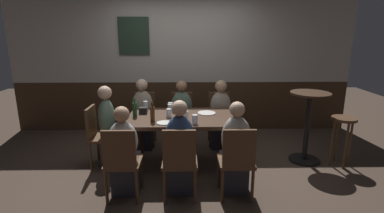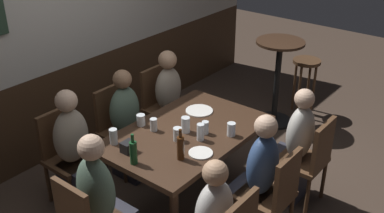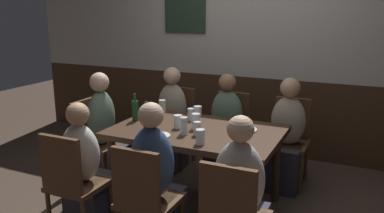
{
  "view_description": "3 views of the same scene",
  "coord_description": "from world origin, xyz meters",
  "px_view_note": "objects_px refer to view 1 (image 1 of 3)",
  "views": [
    {
      "loc": [
        0.08,
        -3.92,
        1.89
      ],
      "look_at": [
        0.16,
        -0.0,
        0.88
      ],
      "focal_mm": 27.28,
      "sensor_mm": 36.0,
      "label": 1
    },
    {
      "loc": [
        -2.71,
        -2.22,
        2.77
      ],
      "look_at": [
        0.24,
        0.12,
        0.85
      ],
      "focal_mm": 43.19,
      "sensor_mm": 36.0,
      "label": 2
    },
    {
      "loc": [
        1.36,
        -3.05,
        1.78
      ],
      "look_at": [
        -0.1,
        0.11,
        0.91
      ],
      "focal_mm": 37.06,
      "sensor_mm": 36.0,
      "label": 3
    }
  ],
  "objects_px": {
    "person_left_far": "(143,119)",
    "beer_glass_half": "(178,116)",
    "chair_mid_far": "(182,115)",
    "person_mid_near": "(180,155)",
    "person_right_far": "(221,119)",
    "tumbler_short": "(146,106)",
    "person_left_near": "(125,157)",
    "condiment_caddy": "(143,110)",
    "bar_stool": "(343,128)",
    "chair_mid_near": "(180,159)",
    "dining_table": "(181,122)",
    "beer_bottle_brown": "(153,114)",
    "pint_glass_amber": "(170,106)",
    "side_bar_table": "(308,122)",
    "plate_white_large": "(207,113)",
    "chair_right_far": "(219,115)",
    "pint_glass_stout": "(186,116)",
    "chair_left_far": "(144,115)",
    "chair_head_west": "(100,133)",
    "beer_glass_tall": "(169,114)",
    "person_head_west": "(111,133)",
    "chair_left_near": "(122,160)",
    "person_right_near": "(235,155)",
    "highball_clear": "(195,120)",
    "tumbler_water": "(170,108)",
    "plate_white_small": "(164,123)",
    "beer_bottle_green": "(135,109)",
    "pint_glass_pale": "(180,112)",
    "person_mid_far": "(182,120)"
  },
  "relations": [
    {
      "from": "chair_mid_near",
      "to": "tumbler_short",
      "type": "relative_size",
      "value": 6.41
    },
    {
      "from": "plate_white_small",
      "to": "pint_glass_amber",
      "type": "bearing_deg",
      "value": 86.56
    },
    {
      "from": "person_right_near",
      "to": "highball_clear",
      "type": "relative_size",
      "value": 9.45
    },
    {
      "from": "plate_white_large",
      "to": "chair_right_far",
      "type": "bearing_deg",
      "value": 69.73
    },
    {
      "from": "chair_left_far",
      "to": "beer_bottle_green",
      "type": "relative_size",
      "value": 3.37
    },
    {
      "from": "dining_table",
      "to": "tumbler_short",
      "type": "height_order",
      "value": "tumbler_short"
    },
    {
      "from": "beer_bottle_green",
      "to": "beer_glass_half",
      "type": "bearing_deg",
      "value": -17.6
    },
    {
      "from": "person_right_near",
      "to": "pint_glass_stout",
      "type": "distance_m",
      "value": 0.87
    },
    {
      "from": "person_left_near",
      "to": "person_head_west",
      "type": "distance_m",
      "value": 0.8
    },
    {
      "from": "chair_left_far",
      "to": "tumbler_water",
      "type": "height_order",
      "value": "chair_left_far"
    },
    {
      "from": "chair_mid_far",
      "to": "tumbler_short",
      "type": "bearing_deg",
      "value": -134.36
    },
    {
      "from": "dining_table",
      "to": "chair_left_near",
      "type": "xyz_separation_m",
      "value": [
        -0.65,
        -0.89,
        -0.16
      ]
    },
    {
      "from": "beer_glass_half",
      "to": "beer_bottle_brown",
      "type": "relative_size",
      "value": 0.56
    },
    {
      "from": "beer_glass_half",
      "to": "bar_stool",
      "type": "distance_m",
      "value": 2.35
    },
    {
      "from": "chair_mid_near",
      "to": "pint_glass_stout",
      "type": "bearing_deg",
      "value": 84.33
    },
    {
      "from": "person_left_near",
      "to": "condiment_caddy",
      "type": "bearing_deg",
      "value": 83.6
    },
    {
      "from": "chair_mid_far",
      "to": "person_head_west",
      "type": "height_order",
      "value": "person_head_west"
    },
    {
      "from": "pint_glass_amber",
      "to": "side_bar_table",
      "type": "xyz_separation_m",
      "value": [
        2.02,
        -0.27,
        -0.17
      ]
    },
    {
      "from": "person_left_far",
      "to": "beer_glass_half",
      "type": "relative_size",
      "value": 7.6
    },
    {
      "from": "dining_table",
      "to": "beer_bottle_brown",
      "type": "xyz_separation_m",
      "value": [
        -0.37,
        -0.24,
        0.19
      ]
    },
    {
      "from": "tumbler_short",
      "to": "condiment_caddy",
      "type": "xyz_separation_m",
      "value": [
        -0.01,
        -0.18,
        -0.01
      ]
    },
    {
      "from": "person_left_near",
      "to": "person_head_west",
      "type": "xyz_separation_m",
      "value": [
        -0.34,
        0.73,
        0.04
      ]
    },
    {
      "from": "dining_table",
      "to": "pint_glass_stout",
      "type": "height_order",
      "value": "pint_glass_stout"
    },
    {
      "from": "person_right_near",
      "to": "person_mid_near",
      "type": "relative_size",
      "value": 0.98
    },
    {
      "from": "person_head_west",
      "to": "beer_glass_half",
      "type": "height_order",
      "value": "person_head_west"
    },
    {
      "from": "beer_glass_half",
      "to": "pint_glass_stout",
      "type": "relative_size",
      "value": 1.29
    },
    {
      "from": "pint_glass_stout",
      "to": "side_bar_table",
      "type": "distance_m",
      "value": 1.81
    },
    {
      "from": "person_right_far",
      "to": "beer_glass_tall",
      "type": "relative_size",
      "value": 9.48
    },
    {
      "from": "person_right_near",
      "to": "person_mid_far",
      "type": "xyz_separation_m",
      "value": [
        -0.65,
        1.46,
        -0.01
      ]
    },
    {
      "from": "pint_glass_stout",
      "to": "bar_stool",
      "type": "relative_size",
      "value": 0.16
    },
    {
      "from": "chair_left_far",
      "to": "beer_glass_half",
      "type": "height_order",
      "value": "beer_glass_half"
    },
    {
      "from": "person_head_west",
      "to": "person_mid_far",
      "type": "bearing_deg",
      "value": 36.32
    },
    {
      "from": "pint_glass_pale",
      "to": "plate_white_large",
      "type": "bearing_deg",
      "value": 20.23
    },
    {
      "from": "chair_left_far",
      "to": "person_mid_far",
      "type": "xyz_separation_m",
      "value": [
        0.65,
        -0.16,
        -0.03
      ]
    },
    {
      "from": "chair_mid_near",
      "to": "side_bar_table",
      "type": "xyz_separation_m",
      "value": [
        1.85,
        1.01,
        0.12
      ]
    },
    {
      "from": "chair_mid_near",
      "to": "beer_bottle_brown",
      "type": "height_order",
      "value": "beer_bottle_brown"
    },
    {
      "from": "chair_mid_near",
      "to": "chair_head_west",
      "type": "relative_size",
      "value": 1.0
    },
    {
      "from": "person_right_far",
      "to": "beer_bottle_brown",
      "type": "height_order",
      "value": "person_right_far"
    },
    {
      "from": "chair_mid_near",
      "to": "pint_glass_stout",
      "type": "distance_m",
      "value": 0.8
    },
    {
      "from": "person_right_far",
      "to": "tumbler_short",
      "type": "height_order",
      "value": "person_right_far"
    },
    {
      "from": "beer_bottle_green",
      "to": "plate_white_small",
      "type": "distance_m",
      "value": 0.55
    },
    {
      "from": "chair_mid_far",
      "to": "person_mid_near",
      "type": "distance_m",
      "value": 1.62
    },
    {
      "from": "person_mid_near",
      "to": "person_head_west",
      "type": "relative_size",
      "value": 0.98
    },
    {
      "from": "tumbler_water",
      "to": "beer_bottle_green",
      "type": "distance_m",
      "value": 0.53
    },
    {
      "from": "dining_table",
      "to": "chair_mid_near",
      "type": "height_order",
      "value": "chair_mid_near"
    },
    {
      "from": "beer_glass_half",
      "to": "beer_bottle_brown",
      "type": "distance_m",
      "value": 0.34
    },
    {
      "from": "tumbler_water",
      "to": "chair_right_far",
      "type": "bearing_deg",
      "value": 39.0
    },
    {
      "from": "chair_mid_near",
      "to": "beer_bottle_brown",
      "type": "relative_size",
      "value": 3.29
    },
    {
      "from": "chair_right_far",
      "to": "beer_bottle_green",
      "type": "distance_m",
      "value": 1.6
    },
    {
      "from": "chair_left_far",
      "to": "chair_left_near",
      "type": "distance_m",
      "value": 1.78
    }
  ]
}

